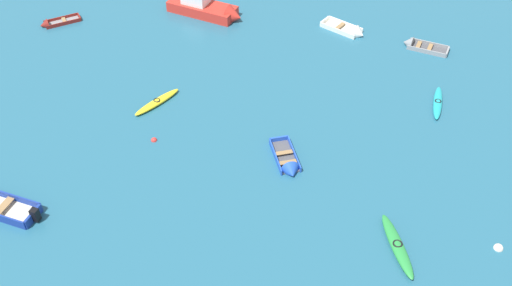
{
  "coord_description": "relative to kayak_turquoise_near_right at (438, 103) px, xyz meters",
  "views": [
    {
      "loc": [
        5.42,
        -4.99,
        22.44
      ],
      "look_at": [
        0.0,
        18.97,
        0.15
      ],
      "focal_mm": 42.88,
      "sensor_mm": 36.0,
      "label": 1
    }
  ],
  "objects": [
    {
      "name": "mooring_buoy_between_boats_left",
      "position": [
        -15.18,
        -6.66,
        -0.14
      ],
      "size": [
        0.34,
        0.34,
        0.34
      ],
      "primitive_type": "sphere",
      "color": "red",
      "rests_on": "ground_plane"
    },
    {
      "name": "rowboat_blue_far_right",
      "position": [
        -7.58,
        -7.11,
        0.01
      ],
      "size": [
        2.21,
        3.12,
        0.99
      ],
      "color": "#4C4C51",
      "rests_on": "ground_plane"
    },
    {
      "name": "rowboat_white_midfield_left",
      "position": [
        -5.74,
        6.64,
        0.01
      ],
      "size": [
        3.3,
        2.32,
        1.05
      ],
      "color": "beige",
      "rests_on": "ground_plane"
    },
    {
      "name": "mooring_buoy_outer_edge",
      "position": [
        2.8,
        -10.21,
        -0.14
      ],
      "size": [
        0.45,
        0.45,
        0.45
      ],
      "primitive_type": "sphere",
      "color": "silver",
      "rests_on": "ground_plane"
    },
    {
      "name": "kayak_green_near_left",
      "position": [
        -1.76,
        -11.23,
        0.03
      ],
      "size": [
        2.06,
        3.73,
        0.36
      ],
      "color": "#288C3D",
      "rests_on": "ground_plane"
    },
    {
      "name": "motor_launch_red_midfield_right",
      "position": [
        -16.05,
        6.89,
        0.45
      ],
      "size": [
        5.73,
        2.79,
        2.17
      ],
      "color": "red",
      "rests_on": "ground_plane"
    },
    {
      "name": "rowboat_grey_outer_right",
      "position": [
        -1.46,
        5.95,
        -0.01
      ],
      "size": [
        3.09,
        1.56,
        0.97
      ],
      "color": "#4C4C51",
      "rests_on": "ground_plane"
    },
    {
      "name": "kayak_turquoise_near_right",
      "position": [
        0.0,
        0.0,
        0.0
      ],
      "size": [
        0.63,
        3.18,
        0.3
      ],
      "color": "teal",
      "rests_on": "ground_plane"
    },
    {
      "name": "kayak_yellow_far_back",
      "position": [
        -16.09,
        -3.58,
        0.01
      ],
      "size": [
        2.09,
        3.17,
        0.32
      ],
      "color": "yellow",
      "rests_on": "ground_plane"
    },
    {
      "name": "rowboat_maroon_back_row_center",
      "position": [
        -26.19,
        3.14,
        -0.03
      ],
      "size": [
        2.64,
        2.38,
        0.77
      ],
      "color": "gray",
      "rests_on": "ground_plane"
    }
  ]
}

